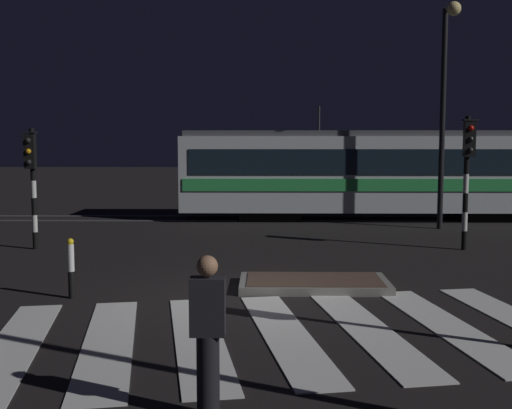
{
  "coord_description": "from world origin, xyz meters",
  "views": [
    {
      "loc": [
        0.33,
        -11.39,
        2.86
      ],
      "look_at": [
        0.12,
        3.36,
        1.4
      ],
      "focal_mm": 44.67,
      "sensor_mm": 36.0,
      "label": 1
    }
  ],
  "objects": [
    {
      "name": "rail_near",
      "position": [
        0.0,
        11.35,
        0.01
      ],
      "size": [
        80.0,
        0.12,
        0.03
      ],
      "primitive_type": "cube",
      "color": "#59595E",
      "rests_on": "ground"
    },
    {
      "name": "traffic_light_corner_far_right",
      "position": [
        5.62,
        5.29,
        2.33
      ],
      "size": [
        0.36,
        0.42,
        3.52
      ],
      "color": "black",
      "rests_on": "ground"
    },
    {
      "name": "traffic_light_corner_far_left",
      "position": [
        -5.8,
        5.23,
        2.12
      ],
      "size": [
        0.36,
        0.42,
        3.21
      ],
      "color": "black",
      "rests_on": "ground"
    },
    {
      "name": "ground_plane",
      "position": [
        0.0,
        0.0,
        0.0
      ],
      "size": [
        120.0,
        120.0,
        0.0
      ],
      "primitive_type": "plane",
      "color": "black"
    },
    {
      "name": "traffic_island",
      "position": [
        1.3,
        0.9,
        0.09
      ],
      "size": [
        2.91,
        1.48,
        0.18
      ],
      "color": "slate",
      "rests_on": "ground"
    },
    {
      "name": "crosswalk_zebra",
      "position": [
        -0.0,
        -2.27,
        0.01
      ],
      "size": [
        10.35,
        6.13,
        0.02
      ],
      "color": "silver",
      "rests_on": "ground"
    },
    {
      "name": "rail_far",
      "position": [
        0.0,
        12.79,
        0.01
      ],
      "size": [
        80.0,
        0.12,
        0.03
      ],
      "primitive_type": "cube",
      "color": "#59595E",
      "rests_on": "ground"
    },
    {
      "name": "bollard_island_edge",
      "position": [
        -3.21,
        -0.0,
        0.56
      ],
      "size": [
        0.12,
        0.12,
        1.11
      ],
      "color": "black",
      "rests_on": "ground"
    },
    {
      "name": "street_lamp_trackside_right",
      "position": [
        6.09,
        9.23,
        4.52
      ],
      "size": [
        0.44,
        1.21,
        7.12
      ],
      "color": "black",
      "rests_on": "ground"
    },
    {
      "name": "pedestrian_waiting_at_kerb",
      "position": [
        -0.26,
        -5.02,
        0.88
      ],
      "size": [
        0.36,
        0.24,
        1.71
      ],
      "color": "black",
      "rests_on": "ground"
    },
    {
      "name": "tram",
      "position": [
        4.45,
        12.06,
        1.74
      ],
      "size": [
        14.49,
        2.58,
        4.15
      ],
      "color": "silver",
      "rests_on": "ground"
    }
  ]
}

